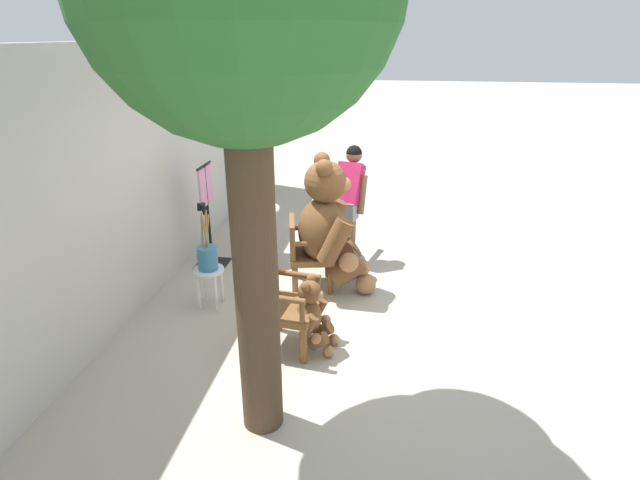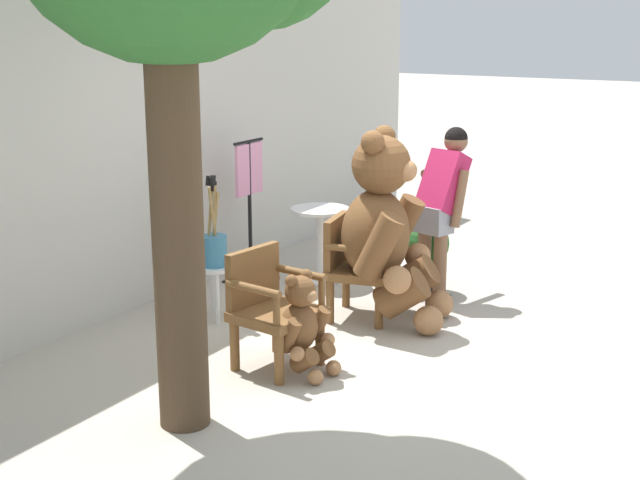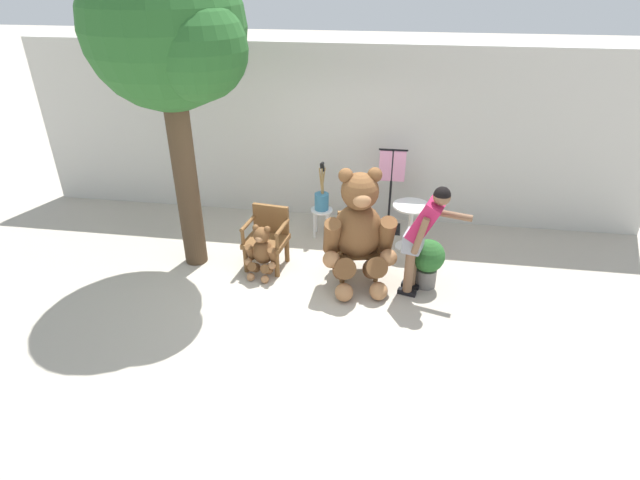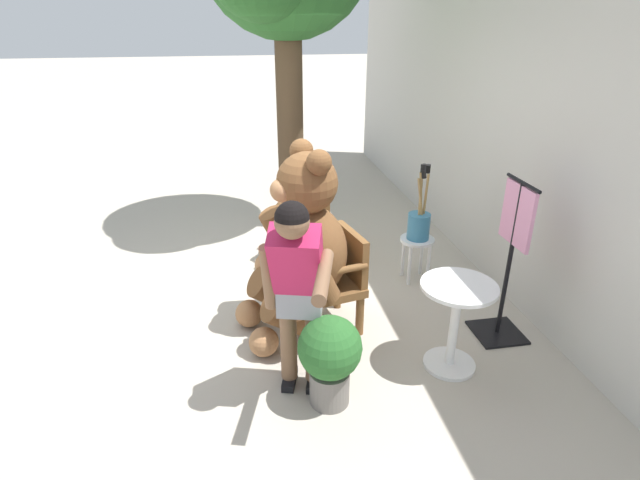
{
  "view_description": "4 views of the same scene",
  "coord_description": "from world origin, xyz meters",
  "px_view_note": "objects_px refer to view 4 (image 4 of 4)",
  "views": [
    {
      "loc": [
        -4.73,
        -0.41,
        2.86
      ],
      "look_at": [
        -0.08,
        0.3,
        0.91
      ],
      "focal_mm": 28.0,
      "sensor_mm": 36.0,
      "label": 1
    },
    {
      "loc": [
        -5.69,
        -2.86,
        2.5
      ],
      "look_at": [
        -0.2,
        0.42,
        0.87
      ],
      "focal_mm": 50.0,
      "sensor_mm": 36.0,
      "label": 2
    },
    {
      "loc": [
        1.03,
        -5.41,
        3.8
      ],
      "look_at": [
        0.2,
        0.02,
        0.77
      ],
      "focal_mm": 28.0,
      "sensor_mm": 36.0,
      "label": 3
    },
    {
      "loc": [
        4.27,
        -0.18,
        2.51
      ],
      "look_at": [
        0.4,
        0.5,
        0.71
      ],
      "focal_mm": 28.0,
      "sensor_mm": 36.0,
      "label": 4
    }
  ],
  "objects_px": {
    "teddy_bear_small": "(284,231)",
    "white_stool": "(417,248)",
    "wooden_chair_right": "(333,277)",
    "person_visitor": "(298,283)",
    "clothing_display_stand": "(510,258)",
    "potted_plant": "(330,355)",
    "wooden_chair_left": "(310,221)",
    "teddy_bear_large": "(302,246)",
    "brush_bucket": "(419,222)",
    "round_side_table": "(455,317)"
  },
  "relations": [
    {
      "from": "teddy_bear_small",
      "to": "white_stool",
      "type": "relative_size",
      "value": 1.63
    },
    {
      "from": "wooden_chair_right",
      "to": "person_visitor",
      "type": "xyz_separation_m",
      "value": [
        0.84,
        -0.41,
        0.45
      ]
    },
    {
      "from": "white_stool",
      "to": "clothing_display_stand",
      "type": "xyz_separation_m",
      "value": [
        1.04,
        0.37,
        0.36
      ]
    },
    {
      "from": "white_stool",
      "to": "potted_plant",
      "type": "xyz_separation_m",
      "value": [
        1.59,
        -1.2,
        0.04
      ]
    },
    {
      "from": "wooden_chair_left",
      "to": "potted_plant",
      "type": "bearing_deg",
      "value": -5.51
    },
    {
      "from": "teddy_bear_large",
      "to": "clothing_display_stand",
      "type": "height_order",
      "value": "teddy_bear_large"
    },
    {
      "from": "teddy_bear_small",
      "to": "potted_plant",
      "type": "bearing_deg",
      "value": 1.73
    },
    {
      "from": "person_visitor",
      "to": "brush_bucket",
      "type": "xyz_separation_m",
      "value": [
        -1.48,
        1.4,
        -0.28
      ]
    },
    {
      "from": "teddy_bear_large",
      "to": "potted_plant",
      "type": "height_order",
      "value": "teddy_bear_large"
    },
    {
      "from": "teddy_bear_small",
      "to": "round_side_table",
      "type": "relative_size",
      "value": 1.04
    },
    {
      "from": "clothing_display_stand",
      "to": "wooden_chair_right",
      "type": "bearing_deg",
      "value": -106.4
    },
    {
      "from": "teddy_bear_small",
      "to": "teddy_bear_large",
      "type": "bearing_deg",
      "value": 0.67
    },
    {
      "from": "wooden_chair_right",
      "to": "brush_bucket",
      "type": "distance_m",
      "value": 1.19
    },
    {
      "from": "potted_plant",
      "to": "teddy_bear_small",
      "type": "bearing_deg",
      "value": -178.27
    },
    {
      "from": "white_stool",
      "to": "round_side_table",
      "type": "bearing_deg",
      "value": -8.56
    },
    {
      "from": "person_visitor",
      "to": "clothing_display_stand",
      "type": "relative_size",
      "value": 1.13
    },
    {
      "from": "wooden_chair_right",
      "to": "round_side_table",
      "type": "height_order",
      "value": "wooden_chair_right"
    },
    {
      "from": "wooden_chair_right",
      "to": "teddy_bear_large",
      "type": "xyz_separation_m",
      "value": [
        0.03,
        -0.27,
        0.33
      ]
    },
    {
      "from": "wooden_chair_right",
      "to": "teddy_bear_small",
      "type": "distance_m",
      "value": 1.31
    },
    {
      "from": "brush_bucket",
      "to": "potted_plant",
      "type": "bearing_deg",
      "value": -37.05
    },
    {
      "from": "teddy_bear_small",
      "to": "brush_bucket",
      "type": "height_order",
      "value": "brush_bucket"
    },
    {
      "from": "brush_bucket",
      "to": "person_visitor",
      "type": "bearing_deg",
      "value": -43.37
    },
    {
      "from": "wooden_chair_right",
      "to": "teddy_bear_large",
      "type": "relative_size",
      "value": 0.53
    },
    {
      "from": "white_stool",
      "to": "potted_plant",
      "type": "distance_m",
      "value": 1.99
    },
    {
      "from": "teddy_bear_small",
      "to": "potted_plant",
      "type": "distance_m",
      "value": 2.23
    },
    {
      "from": "wooden_chair_right",
      "to": "round_side_table",
      "type": "relative_size",
      "value": 1.19
    },
    {
      "from": "wooden_chair_left",
      "to": "white_stool",
      "type": "bearing_deg",
      "value": 57.65
    },
    {
      "from": "person_visitor",
      "to": "round_side_table",
      "type": "relative_size",
      "value": 2.13
    },
    {
      "from": "teddy_bear_large",
      "to": "wooden_chair_right",
      "type": "bearing_deg",
      "value": 96.87
    },
    {
      "from": "wooden_chair_left",
      "to": "brush_bucket",
      "type": "height_order",
      "value": "brush_bucket"
    },
    {
      "from": "brush_bucket",
      "to": "clothing_display_stand",
      "type": "relative_size",
      "value": 0.56
    },
    {
      "from": "wooden_chair_right",
      "to": "wooden_chair_left",
      "type": "bearing_deg",
      "value": 179.96
    },
    {
      "from": "wooden_chair_right",
      "to": "white_stool",
      "type": "xyz_separation_m",
      "value": [
        -0.64,
        0.99,
        -0.11
      ]
    },
    {
      "from": "wooden_chair_left",
      "to": "white_stool",
      "type": "relative_size",
      "value": 1.87
    },
    {
      "from": "wooden_chair_right",
      "to": "clothing_display_stand",
      "type": "distance_m",
      "value": 1.44
    },
    {
      "from": "round_side_table",
      "to": "teddy_bear_large",
      "type": "bearing_deg",
      "value": -123.64
    },
    {
      "from": "teddy_bear_small",
      "to": "round_side_table",
      "type": "distance_m",
      "value": 2.27
    },
    {
      "from": "teddy_bear_large",
      "to": "white_stool",
      "type": "bearing_deg",
      "value": 118.32
    },
    {
      "from": "wooden_chair_right",
      "to": "potted_plant",
      "type": "bearing_deg",
      "value": -12.65
    },
    {
      "from": "teddy_bear_large",
      "to": "round_side_table",
      "type": "bearing_deg",
      "value": 56.36
    },
    {
      "from": "wooden_chair_left",
      "to": "person_visitor",
      "type": "bearing_deg",
      "value": -10.98
    },
    {
      "from": "white_stool",
      "to": "brush_bucket",
      "type": "relative_size",
      "value": 0.6
    },
    {
      "from": "wooden_chair_left",
      "to": "teddy_bear_large",
      "type": "height_order",
      "value": "teddy_bear_large"
    },
    {
      "from": "wooden_chair_left",
      "to": "wooden_chair_right",
      "type": "relative_size",
      "value": 1.0
    },
    {
      "from": "teddy_bear_small",
      "to": "round_side_table",
      "type": "xyz_separation_m",
      "value": [
        2.01,
        1.06,
        0.08
      ]
    },
    {
      "from": "brush_bucket",
      "to": "clothing_display_stand",
      "type": "distance_m",
      "value": 1.11
    },
    {
      "from": "round_side_table",
      "to": "person_visitor",
      "type": "bearing_deg",
      "value": -84.85
    },
    {
      "from": "brush_bucket",
      "to": "round_side_table",
      "type": "bearing_deg",
      "value": -8.61
    },
    {
      "from": "person_visitor",
      "to": "round_side_table",
      "type": "bearing_deg",
      "value": 95.15
    },
    {
      "from": "wooden_chair_left",
      "to": "wooden_chair_right",
      "type": "xyz_separation_m",
      "value": [
        1.27,
        -0.0,
        0.0
      ]
    }
  ]
}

